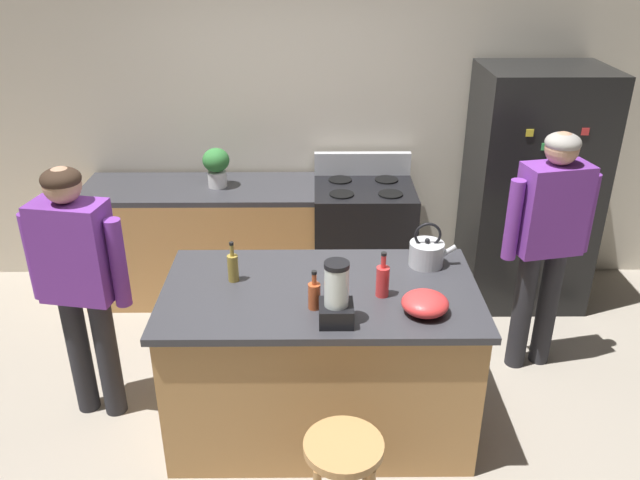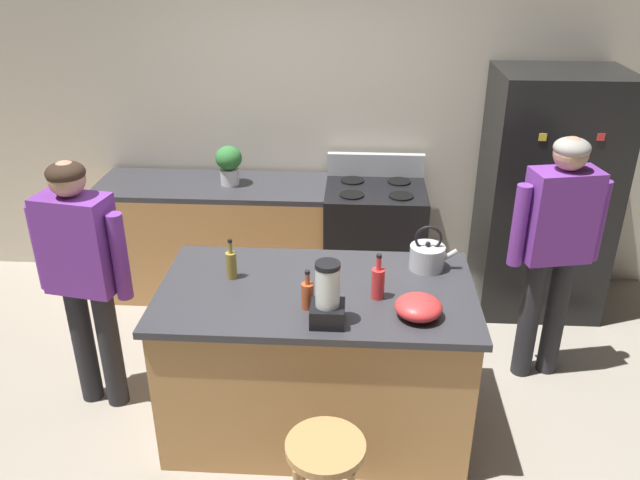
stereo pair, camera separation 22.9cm
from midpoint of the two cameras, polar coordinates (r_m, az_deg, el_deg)
name	(u,v)px [view 2 (the right image)]	position (r m, az deg, el deg)	size (l,w,h in m)	color
ground_plane	(317,421)	(4.03, 1.42, -15.81)	(14.00, 14.00, 0.00)	#9E9384
back_wall	(333,117)	(5.14, 2.45, 10.82)	(8.00, 0.10, 2.70)	beige
kitchen_island	(317,358)	(3.74, 1.50, -10.49)	(1.72, 0.95, 0.92)	#B7844C
back_counter_run	(230,238)	(5.15, -6.77, 0.14)	(2.00, 0.64, 0.92)	#B7844C
refrigerator	(545,195)	(5.08, 20.63, 3.74)	(0.90, 0.73, 1.82)	black
stove_range	(374,242)	(5.05, 6.10, -0.22)	(0.76, 0.65, 1.10)	black
person_by_island_left	(82,266)	(3.86, -18.79, -2.21)	(0.60, 0.29, 1.58)	#26262B
person_by_sink_right	(556,239)	(4.20, 21.71, 0.07)	(0.60, 0.30, 1.63)	#26262B
bar_stool	(325,468)	(3.06, 2.76, -19.61)	(0.36, 0.36, 0.64)	#B7844C
potted_plant	(229,163)	(4.90, -6.77, 6.83)	(0.20, 0.20, 0.30)	silver
blender_appliance	(327,298)	(3.14, 2.77, -5.21)	(0.17, 0.17, 0.33)	black
bottle_soda	(378,282)	(3.39, 7.12, -3.77)	(0.07, 0.07, 0.26)	red
bottle_vinegar	(231,264)	(3.58, -6.07, -2.15)	(0.06, 0.06, 0.24)	olive
bottle_cooking_sauce	(308,294)	(3.28, 0.90, -4.90)	(0.06, 0.06, 0.22)	#B24C26
mixing_bowl	(418,307)	(3.28, 10.74, -5.92)	(0.24, 0.24, 0.11)	red
tea_kettle	(427,256)	(3.73, 11.26, -1.44)	(0.28, 0.20, 0.27)	#B7BABF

